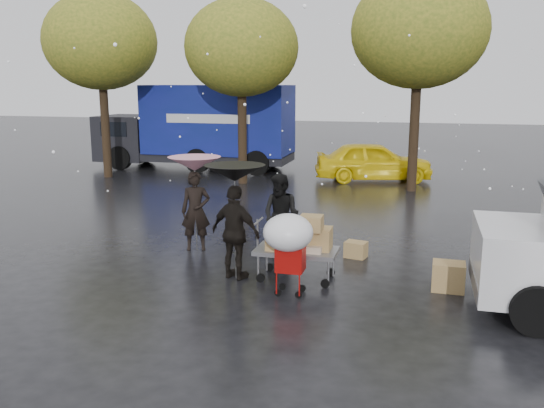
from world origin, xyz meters
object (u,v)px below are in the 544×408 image
(vendor_cart, at_px, (301,242))
(shopping_cart, at_px, (289,237))
(yellow_taxi, at_px, (373,161))
(person_pink, at_px, (196,211))
(person_black, at_px, (235,232))
(blue_truck, at_px, (200,127))

(vendor_cart, height_order, shopping_cart, shopping_cart)
(vendor_cart, distance_m, yellow_taxi, 11.53)
(vendor_cart, relative_size, yellow_taxi, 0.35)
(person_pink, height_order, shopping_cart, person_pink)
(person_black, distance_m, blue_truck, 14.27)
(blue_truck, relative_size, yellow_taxi, 1.93)
(yellow_taxi, bearing_deg, person_pink, 150.16)
(shopping_cart, distance_m, yellow_taxi, 12.45)
(person_pink, xyz_separation_m, vendor_cart, (2.62, -1.37, -0.14))
(shopping_cart, xyz_separation_m, blue_truck, (-7.04, 13.67, 0.69))
(vendor_cart, bearing_deg, blue_truck, 118.98)
(vendor_cart, xyz_separation_m, yellow_taxi, (0.31, 11.53, 0.01))
(person_black, bearing_deg, shopping_cart, 167.18)
(person_black, bearing_deg, blue_truck, -47.70)
(person_pink, relative_size, blue_truck, 0.21)
(vendor_cart, height_order, yellow_taxi, yellow_taxi)
(person_black, distance_m, shopping_cart, 1.37)
(shopping_cart, bearing_deg, person_black, 149.25)
(vendor_cart, relative_size, blue_truck, 0.18)
(shopping_cart, bearing_deg, person_pink, 138.68)
(person_pink, bearing_deg, yellow_taxi, 53.17)
(person_pink, height_order, vendor_cart, person_pink)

